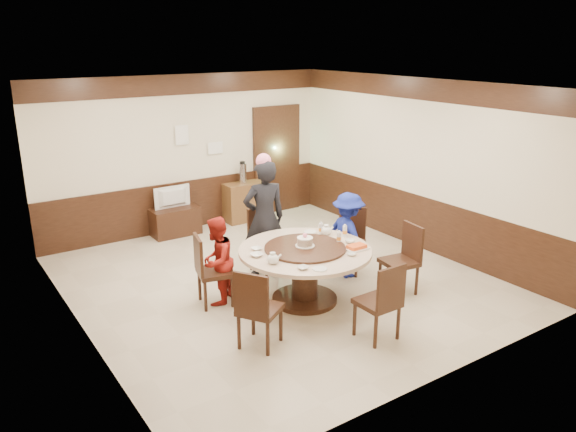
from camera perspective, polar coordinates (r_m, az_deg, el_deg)
room at (r=7.90m, az=-1.05°, el=0.59°), size 6.00×6.04×2.84m
banquet_table at (r=7.46m, az=1.73°, el=-4.92°), size 1.75×1.75×0.78m
chair_0 at (r=8.57m, az=6.15°, el=-3.62°), size 0.62×0.61×0.97m
chair_1 at (r=8.55m, az=-2.17°, el=-3.57°), size 0.50×0.51×0.97m
chair_2 at (r=7.54m, az=-7.55°, el=-6.72°), size 0.54×0.53×0.97m
chair_3 at (r=6.52m, az=-2.95°, el=-10.68°), size 0.61×0.61×0.97m
chair_4 at (r=6.75m, az=9.13°, el=-9.86°), size 0.44×0.45×0.97m
chair_5 at (r=7.96m, az=11.29°, el=-5.57°), size 0.50×0.50×0.97m
person_standing at (r=8.21m, az=-2.43°, el=-0.25°), size 0.71×0.54×1.75m
person_red at (r=7.47m, az=-7.26°, el=-4.54°), size 0.73×0.71×1.19m
person_blue at (r=8.28m, az=6.11°, el=-1.93°), size 0.49×0.83×1.27m
birthday_cake at (r=7.38m, az=1.73°, el=-2.62°), size 0.26×0.26×0.18m
teapot_left at (r=6.90m, az=-1.56°, el=-4.39°), size 0.17×0.15×0.13m
teapot_right at (r=7.91m, az=3.90°, el=-1.49°), size 0.17×0.15×0.13m
bowl_0 at (r=7.35m, az=-3.23°, el=-3.34°), size 0.13×0.13×0.03m
bowl_1 at (r=7.20m, az=6.47°, el=-3.87°), size 0.12×0.12×0.04m
bowl_2 at (r=6.76m, az=1.52°, el=-5.27°), size 0.13×0.13×0.03m
bowl_3 at (r=7.65m, az=6.31°, el=-2.55°), size 0.13×0.13×0.04m
bowl_4 at (r=7.14m, az=-3.19°, el=-3.97°), size 0.16×0.16×0.04m
saucer_near at (r=6.76m, az=3.25°, el=-5.38°), size 0.18×0.18×0.01m
saucer_far at (r=8.01m, az=2.27°, el=-1.62°), size 0.18×0.18×0.01m
shrimp_platter at (r=7.41m, az=6.98°, el=-3.18°), size 0.30×0.20×0.06m
bottle_0 at (r=7.59m, az=5.18°, el=-2.21°), size 0.06×0.06×0.16m
bottle_1 at (r=7.84m, az=5.80°, el=-1.56°), size 0.06×0.06×0.16m
bottle_2 at (r=7.92m, az=3.35°, el=-1.31°), size 0.06×0.06×0.16m
tv_stand at (r=10.29m, az=-11.38°, el=-0.53°), size 0.85×0.45×0.50m
television at (r=10.16m, az=-11.53°, el=1.85°), size 0.68×0.11×0.39m
side_cabinet at (r=10.89m, az=-4.43°, el=1.47°), size 0.80×0.40×0.75m
thermos at (r=10.73m, az=-4.63°, el=4.35°), size 0.15×0.15×0.38m
notice_left at (r=10.24m, az=-10.71°, el=8.08°), size 0.25×0.00×0.35m
notice_right at (r=10.56m, az=-7.38°, el=6.88°), size 0.30×0.00×0.22m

